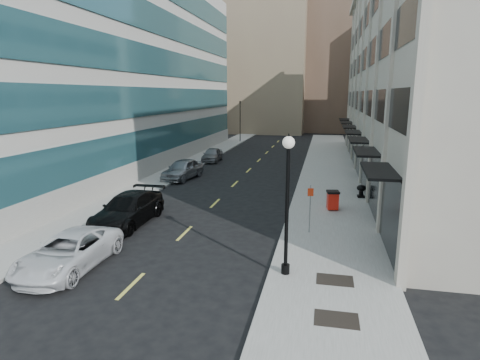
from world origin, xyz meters
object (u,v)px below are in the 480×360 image
at_px(car_white_van, 69,252).
at_px(trash_bin, 333,200).
at_px(lamppost, 287,193).
at_px(sign_post, 310,202).
at_px(car_black_pickup, 128,209).
at_px(urn_planter, 361,190).
at_px(traffic_signal, 240,104).
at_px(car_grey_sedan, 212,155).
at_px(car_silver_sedan, 183,169).

bearing_deg(car_white_van, trash_bin, 44.45).
xyz_separation_m(lamppost, sign_post, (0.73, 5.06, -1.68)).
distance_m(trash_bin, lamppost, 10.15).
distance_m(car_black_pickup, urn_planter, 15.56).
xyz_separation_m(traffic_signal, trash_bin, (13.12, -34.40, -4.93)).
bearing_deg(traffic_signal, urn_planter, -63.97).
distance_m(traffic_signal, urn_planter, 34.77).
height_order(traffic_signal, car_white_van, traffic_signal).
distance_m(car_white_van, car_grey_sedan, 27.39).
bearing_deg(trash_bin, car_grey_sedan, 117.62).
height_order(car_grey_sedan, sign_post, sign_post).
bearing_deg(car_silver_sedan, car_black_pickup, -76.36).
bearing_deg(car_white_van, car_silver_sedan, 94.82).
xyz_separation_m(car_silver_sedan, lamppost, (10.47, -17.00, 2.59)).
distance_m(car_white_van, lamppost, 9.34).
bearing_deg(car_silver_sedan, car_grey_sedan, 97.95).
bearing_deg(sign_post, traffic_signal, 93.22).
xyz_separation_m(trash_bin, sign_post, (-1.22, -4.54, 0.97)).
distance_m(car_black_pickup, lamppost, 10.76).
height_order(traffic_signal, sign_post, traffic_signal).
relative_size(car_black_pickup, urn_planter, 6.65).
relative_size(car_silver_sedan, lamppost, 0.89).
distance_m(trash_bin, sign_post, 4.80).
xyz_separation_m(traffic_signal, car_black_pickup, (1.91, -39.17, -4.87)).
bearing_deg(car_white_van, lamppost, 6.85).
bearing_deg(urn_planter, car_white_van, -132.06).
height_order(trash_bin, sign_post, sign_post).
distance_m(car_white_van, urn_planter, 19.11).
bearing_deg(trash_bin, sign_post, -114.16).
bearing_deg(car_grey_sedan, traffic_signal, 89.63).
relative_size(traffic_signal, car_white_van, 1.31).
bearing_deg(car_white_van, urn_planter, 47.71).
xyz_separation_m(car_black_pickup, trash_bin, (11.21, 4.77, -0.06)).
xyz_separation_m(traffic_signal, urn_planter, (15.10, -30.92, -5.03)).
xyz_separation_m(car_grey_sedan, sign_post, (11.20, -21.18, 1.03)).
distance_m(sign_post, urn_planter, 8.70).
distance_m(car_white_van, trash_bin, 15.22).
bearing_deg(car_white_van, sign_post, 32.47).
distance_m(car_silver_sedan, car_grey_sedan, 9.24).
xyz_separation_m(car_black_pickup, sign_post, (9.99, 0.23, 0.91)).
bearing_deg(trash_bin, car_white_van, -144.43).
bearing_deg(car_white_van, car_black_pickup, 93.50).
bearing_deg(car_black_pickup, traffic_signal, 93.97).
xyz_separation_m(car_black_pickup, car_silver_sedan, (-1.21, 12.17, 0.00)).
distance_m(car_black_pickup, sign_post, 10.03).
distance_m(traffic_signal, car_white_van, 45.44).
xyz_separation_m(car_black_pickup, lamppost, (9.26, -4.83, 2.59)).
height_order(car_white_van, urn_planter, car_white_van).
bearing_deg(car_white_van, car_grey_sedan, 93.11).
height_order(car_silver_sedan, urn_planter, car_silver_sedan).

